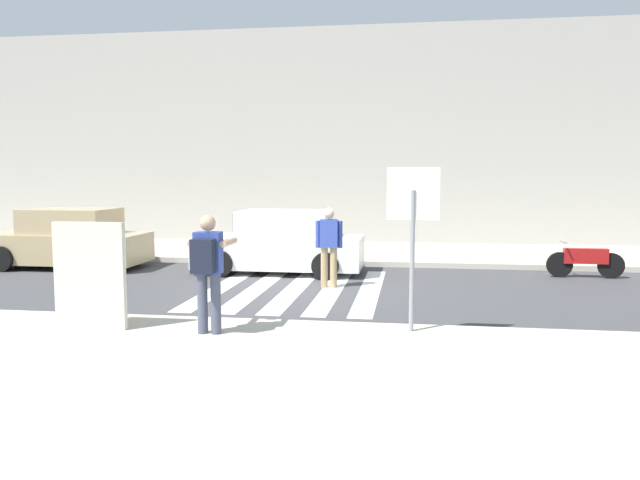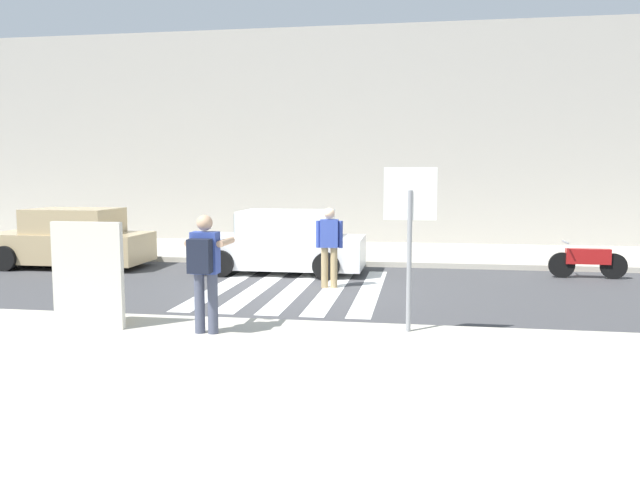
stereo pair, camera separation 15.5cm
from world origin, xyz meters
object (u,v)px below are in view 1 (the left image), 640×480
(stop_sign, at_px, (413,213))
(advertising_board, at_px, (90,276))
(motorcycle, at_px, (585,260))
(pedestrian_crossing, at_px, (329,243))
(photographer_with_backpack, at_px, (208,264))
(parked_car_tan, at_px, (68,240))
(parked_car_white, at_px, (281,244))

(stop_sign, height_order, advertising_board, stop_sign)
(motorcycle, bearing_deg, pedestrian_crossing, -159.49)
(photographer_with_backpack, xyz_separation_m, advertising_board, (-1.84, 0.05, -0.23))
(motorcycle, bearing_deg, advertising_board, -142.35)
(parked_car_tan, xyz_separation_m, advertising_board, (4.16, -6.48, 0.21))
(parked_car_tan, distance_m, advertising_board, 7.70)
(stop_sign, relative_size, photographer_with_backpack, 1.39)
(pedestrian_crossing, xyz_separation_m, motorcycle, (5.82, 2.18, -0.56))
(parked_car_white, relative_size, advertising_board, 2.56)
(photographer_with_backpack, bearing_deg, stop_sign, 11.89)
(stop_sign, height_order, parked_car_white, stop_sign)
(pedestrian_crossing, bearing_deg, parked_car_tan, 165.25)
(parked_car_tan, relative_size, advertising_board, 2.56)
(stop_sign, height_order, pedestrian_crossing, stop_sign)
(stop_sign, distance_m, parked_car_tan, 10.75)
(parked_car_tan, distance_m, motorcycle, 12.95)
(stop_sign, xyz_separation_m, motorcycle, (4.05, 6.22, -1.47))
(parked_car_tan, distance_m, parked_car_white, 5.68)
(parked_car_white, bearing_deg, photographer_with_backpack, -87.20)
(photographer_with_backpack, xyz_separation_m, parked_car_white, (-0.32, 6.53, -0.44))
(advertising_board, bearing_deg, pedestrian_crossing, 57.17)
(pedestrian_crossing, height_order, parked_car_tan, pedestrian_crossing)
(pedestrian_crossing, bearing_deg, advertising_board, -122.83)
(photographer_with_backpack, bearing_deg, motorcycle, 44.53)
(pedestrian_crossing, relative_size, parked_car_white, 0.42)
(photographer_with_backpack, relative_size, motorcycle, 0.98)
(parked_car_white, distance_m, motorcycle, 7.28)
(stop_sign, bearing_deg, parked_car_tan, 146.34)
(stop_sign, distance_m, parked_car_white, 6.84)
(motorcycle, relative_size, advertising_board, 1.10)
(photographer_with_backpack, relative_size, advertising_board, 1.08)
(parked_car_white, bearing_deg, pedestrian_crossing, -52.33)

